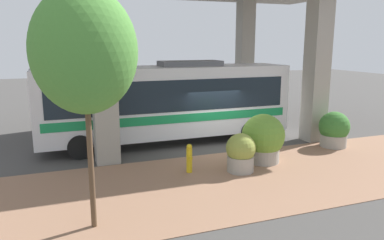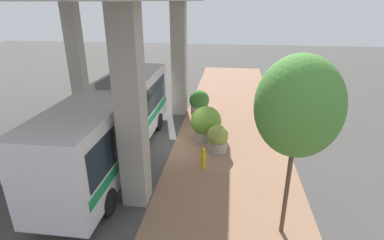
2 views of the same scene
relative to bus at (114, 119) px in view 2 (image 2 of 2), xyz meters
name	(u,v)px [view 2 (image 2 of 2)]	position (x,y,z in m)	size (l,w,h in m)	color
ground_plane	(174,144)	(-2.42, -1.83, -2.05)	(80.00, 80.00, 0.00)	#474442
sidewalk_strip	(230,147)	(-5.42, -1.83, -2.04)	(6.00, 40.00, 0.02)	#936B51
overpass	(87,11)	(1.58, -1.83, 4.67)	(9.40, 17.73, 7.75)	#9E998E
bus	(114,119)	(0.00, 0.00, 0.00)	(2.56, 11.41, 3.79)	silver
fire_hydrant	(203,158)	(-4.20, 0.45, -1.51)	(0.44, 0.21, 1.07)	gold
planter_front	(199,102)	(-3.24, -6.79, -1.27)	(1.34, 1.34, 1.61)	#9E998E
planter_middle	(218,139)	(-4.76, -1.32, -1.34)	(1.07, 1.07, 1.43)	#9E998E
planter_back	(206,124)	(-4.05, -2.66, -1.11)	(1.67, 1.67, 1.91)	#9E998E
street_tree_near	(298,107)	(-7.16, 4.11, 2.35)	(2.46, 2.46, 5.89)	brown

